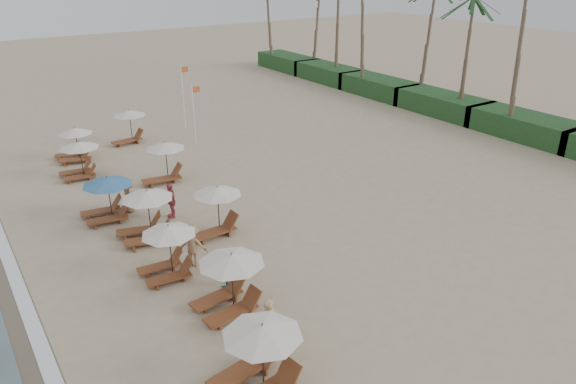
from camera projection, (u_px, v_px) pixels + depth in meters
ground at (349, 276)px, 21.51m from camera, size 160.00×160.00×0.00m
foam_line at (5, 251)px, 23.35m from camera, size 0.50×140.00×0.02m
shrub_hedge at (443, 104)px, 43.43m from camera, size 3.20×53.00×1.60m
lounger_station_0 at (255, 360)px, 15.49m from camera, size 2.83×2.41×2.19m
lounger_station_1 at (227, 283)px, 19.01m from camera, size 2.72×2.41×2.24m
lounger_station_2 at (166, 250)px, 21.07m from camera, size 2.43×2.20×2.20m
lounger_station_3 at (144, 217)px, 23.83m from camera, size 2.68×2.43×2.34m
lounger_station_4 at (105, 198)px, 25.74m from camera, size 2.67×2.42×2.13m
lounger_station_5 at (78, 159)px, 30.66m from camera, size 2.47×2.25×2.13m
lounger_station_6 at (73, 145)px, 33.31m from camera, size 2.51×2.36×2.07m
inland_station_0 at (215, 209)px, 24.24m from camera, size 2.84×2.24×2.22m
inland_station_1 at (163, 161)px, 30.04m from camera, size 2.88×2.24×2.22m
inland_station_2 at (128, 124)px, 36.35m from camera, size 2.76×2.24×2.22m
beachgoer_near at (270, 324)px, 17.28m from camera, size 0.67×0.45×1.81m
beachgoer_mid_a at (225, 268)px, 20.59m from camera, size 0.89×0.78×1.55m
beachgoer_mid_b at (192, 245)px, 21.89m from camera, size 1.40×1.28×1.89m
beachgoer_far_a at (171, 200)px, 26.03m from camera, size 0.53×1.10×1.82m
beachgoer_far_b at (129, 194)px, 26.66m from camera, size 0.74×0.99×1.84m
flag_pole_near at (194, 111)px, 35.72m from camera, size 0.59×0.08×4.15m
flag_pole_far at (183, 93)px, 39.02m from camera, size 0.60×0.08×4.73m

